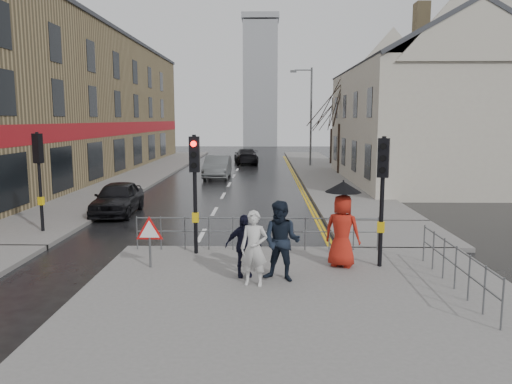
{
  "coord_description": "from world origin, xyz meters",
  "views": [
    {
      "loc": [
        2.17,
        -13.74,
        3.97
      ],
      "look_at": [
        1.86,
        4.26,
        1.33
      ],
      "focal_mm": 35.0,
      "sensor_mm": 36.0,
      "label": 1
    }
  ],
  "objects_px": {
    "pedestrian_a": "(254,248)",
    "pedestrian_with_umbrella": "(342,222)",
    "car_parked": "(118,198)",
    "car_mid": "(217,167)",
    "pedestrian_d": "(243,246)",
    "pedestrian_b": "(282,241)"
  },
  "relations": [
    {
      "from": "car_parked",
      "to": "pedestrian_a",
      "type": "bearing_deg",
      "value": -59.55
    },
    {
      "from": "car_parked",
      "to": "car_mid",
      "type": "distance_m",
      "value": 13.48
    },
    {
      "from": "pedestrian_a",
      "to": "pedestrian_with_umbrella",
      "type": "xyz_separation_m",
      "value": [
        2.26,
        1.53,
        0.3
      ]
    },
    {
      "from": "pedestrian_d",
      "to": "car_parked",
      "type": "xyz_separation_m",
      "value": [
        -5.66,
        8.71,
        -0.22
      ]
    },
    {
      "from": "pedestrian_d",
      "to": "car_mid",
      "type": "relative_size",
      "value": 0.33
    },
    {
      "from": "pedestrian_b",
      "to": "pedestrian_d",
      "type": "xyz_separation_m",
      "value": [
        -0.92,
        0.31,
        -0.19
      ]
    },
    {
      "from": "pedestrian_b",
      "to": "pedestrian_with_umbrella",
      "type": "relative_size",
      "value": 0.86
    },
    {
      "from": "car_parked",
      "to": "car_mid",
      "type": "height_order",
      "value": "car_mid"
    },
    {
      "from": "pedestrian_with_umbrella",
      "to": "pedestrian_d",
      "type": "bearing_deg",
      "value": -160.96
    },
    {
      "from": "pedestrian_b",
      "to": "car_parked",
      "type": "distance_m",
      "value": 11.17
    },
    {
      "from": "pedestrian_b",
      "to": "car_mid",
      "type": "xyz_separation_m",
      "value": [
        -3.62,
        22.16,
        -0.34
      ]
    },
    {
      "from": "pedestrian_with_umbrella",
      "to": "car_parked",
      "type": "height_order",
      "value": "pedestrian_with_umbrella"
    },
    {
      "from": "pedestrian_a",
      "to": "car_mid",
      "type": "relative_size",
      "value": 0.38
    },
    {
      "from": "pedestrian_with_umbrella",
      "to": "car_mid",
      "type": "distance_m",
      "value": 21.63
    },
    {
      "from": "car_parked",
      "to": "car_mid",
      "type": "bearing_deg",
      "value": 75.4
    },
    {
      "from": "pedestrian_a",
      "to": "pedestrian_d",
      "type": "bearing_deg",
      "value": 124.58
    },
    {
      "from": "pedestrian_b",
      "to": "car_mid",
      "type": "height_order",
      "value": "pedestrian_b"
    },
    {
      "from": "pedestrian_with_umbrella",
      "to": "car_mid",
      "type": "height_order",
      "value": "pedestrian_with_umbrella"
    },
    {
      "from": "car_mid",
      "to": "pedestrian_d",
      "type": "bearing_deg",
      "value": -82.5
    },
    {
      "from": "pedestrian_with_umbrella",
      "to": "car_mid",
      "type": "xyz_separation_m",
      "value": [
        -5.23,
        20.98,
        -0.56
      ]
    },
    {
      "from": "pedestrian_with_umbrella",
      "to": "car_mid",
      "type": "relative_size",
      "value": 0.49
    },
    {
      "from": "pedestrian_a",
      "to": "pedestrian_with_umbrella",
      "type": "relative_size",
      "value": 0.78
    }
  ]
}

